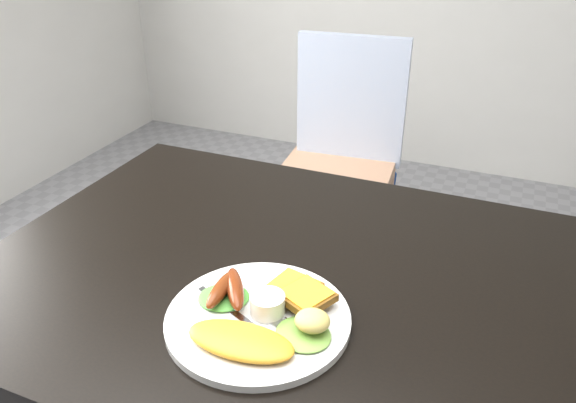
{
  "coord_description": "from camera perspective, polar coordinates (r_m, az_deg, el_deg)",
  "views": [
    {
      "loc": [
        0.26,
        -0.75,
        1.33
      ],
      "look_at": [
        -0.04,
        -0.03,
        0.9
      ],
      "focal_mm": 35.0,
      "sensor_mm": 36.0,
      "label": 1
    }
  ],
  "objects": [
    {
      "name": "ramekin",
      "position": [
        0.87,
        -2.08,
        -10.4
      ],
      "size": [
        0.07,
        0.07,
        0.03
      ],
      "primitive_type": "cylinder",
      "rotation": [
        0.0,
        0.0,
        0.39
      ],
      "color": "white",
      "rests_on": "plate"
    },
    {
      "name": "person",
      "position": [
        1.75,
        7.22,
        7.73
      ],
      "size": [
        0.59,
        0.46,
        1.43
      ],
      "primitive_type": "imported",
      "rotation": [
        0.0,
        0.0,
        3.4
      ],
      "color": "navy",
      "rests_on": "ground"
    },
    {
      "name": "sausage_b",
      "position": [
        0.9,
        -5.4,
        -8.8
      ],
      "size": [
        0.08,
        0.11,
        0.03
      ],
      "primitive_type": "ellipsoid",
      "rotation": [
        0.0,
        0.0,
        0.57
      ],
      "color": "#703109",
      "rests_on": "lettuce_left"
    },
    {
      "name": "potato_salad",
      "position": [
        0.83,
        2.49,
        -12.01
      ],
      "size": [
        0.06,
        0.06,
        0.03
      ],
      "primitive_type": "ellipsoid",
      "rotation": [
        0.0,
        0.0,
        0.16
      ],
      "color": "beige",
      "rests_on": "lettuce_right"
    },
    {
      "name": "plate",
      "position": [
        0.88,
        -3.06,
        -11.82
      ],
      "size": [
        0.29,
        0.29,
        0.01
      ],
      "primitive_type": "cylinder",
      "color": "white",
      "rests_on": "dining_table"
    },
    {
      "name": "toast_b",
      "position": [
        0.88,
        1.85,
        -9.62
      ],
      "size": [
        0.1,
        0.1,
        0.01
      ],
      "primitive_type": "cube",
      "rotation": [
        0.0,
        0.0,
        -0.44
      ],
      "color": "brown",
      "rests_on": "toast_a"
    },
    {
      "name": "dining_table",
      "position": [
        0.99,
        2.99,
        -8.53
      ],
      "size": [
        1.2,
        0.8,
        0.04
      ],
      "primitive_type": "cube",
      "color": "black",
      "rests_on": "ground"
    },
    {
      "name": "lettuce_right",
      "position": [
        0.84,
        1.56,
        -13.32
      ],
      "size": [
        0.11,
        0.1,
        0.01
      ],
      "primitive_type": "ellipsoid",
      "rotation": [
        0.0,
        0.0,
        -0.36
      ],
      "color": "#5A8C35",
      "rests_on": "plate"
    },
    {
      "name": "toast_a",
      "position": [
        0.92,
        0.53,
        -8.87
      ],
      "size": [
        0.09,
        0.09,
        0.01
      ],
      "primitive_type": "cube",
      "rotation": [
        0.0,
        0.0,
        -0.24
      ],
      "color": "#945B20",
      "rests_on": "plate"
    },
    {
      "name": "lettuce_left",
      "position": [
        0.91,
        -6.54,
        -9.64
      ],
      "size": [
        0.1,
        0.1,
        0.01
      ],
      "primitive_type": "ellipsoid",
      "rotation": [
        0.0,
        0.0,
        0.39
      ],
      "color": "#3C9032",
      "rests_on": "plate"
    },
    {
      "name": "omelette",
      "position": [
        0.83,
        -4.83,
        -13.9
      ],
      "size": [
        0.17,
        0.08,
        0.02
      ],
      "primitive_type": "ellipsoid",
      "rotation": [
        0.0,
        0.0,
        0.04
      ],
      "color": "gold",
      "rests_on": "plate"
    },
    {
      "name": "fork",
      "position": [
        0.9,
        -6.21,
        -10.69
      ],
      "size": [
        0.13,
        0.07,
        0.0
      ],
      "primitive_type": "cube",
      "rotation": [
        0.0,
        0.0,
        -0.41
      ],
      "color": "#ADAFB7",
      "rests_on": "plate"
    },
    {
      "name": "sausage_a",
      "position": [
        0.9,
        -6.84,
        -8.85
      ],
      "size": [
        0.03,
        0.1,
        0.02
      ],
      "primitive_type": "ellipsoid",
      "rotation": [
        0.0,
        0.0,
        0.08
      ],
      "color": "maroon",
      "rests_on": "lettuce_left"
    },
    {
      "name": "dining_chair",
      "position": [
        1.99,
        4.57,
        2.25
      ],
      "size": [
        0.43,
        0.43,
        0.05
      ],
      "primitive_type": "cube",
      "rotation": [
        0.0,
        0.0,
        0.09
      ],
      "color": "tan",
      "rests_on": "ground"
    }
  ]
}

